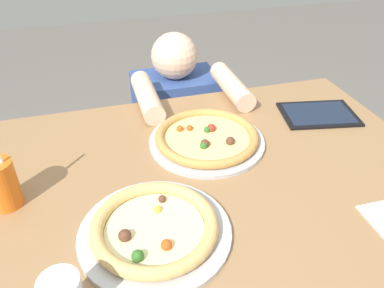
{
  "coord_description": "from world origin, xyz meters",
  "views": [
    {
      "loc": [
        -0.26,
        -0.76,
        1.39
      ],
      "look_at": [
        -0.02,
        0.1,
        0.78
      ],
      "focal_mm": 36.05,
      "sensor_mm": 36.0,
      "label": 1
    }
  ],
  "objects_px": {
    "pizza_far": "(207,138)",
    "tablet": "(318,114)",
    "drink_cup_colored": "(2,184)",
    "pizza_near": "(155,229)",
    "diner_seated": "(177,141)"
  },
  "relations": [
    {
      "from": "pizza_far",
      "to": "tablet",
      "type": "bearing_deg",
      "value": 7.78
    },
    {
      "from": "drink_cup_colored",
      "to": "tablet",
      "type": "distance_m",
      "value": 0.96
    },
    {
      "from": "pizza_near",
      "to": "pizza_far",
      "type": "relative_size",
      "value": 0.99
    },
    {
      "from": "diner_seated",
      "to": "tablet",
      "type": "bearing_deg",
      "value": -49.41
    },
    {
      "from": "pizza_far",
      "to": "drink_cup_colored",
      "type": "xyz_separation_m",
      "value": [
        -0.54,
        -0.11,
        0.04
      ]
    },
    {
      "from": "pizza_near",
      "to": "pizza_far",
      "type": "bearing_deg",
      "value": 54.72
    },
    {
      "from": "tablet",
      "to": "drink_cup_colored",
      "type": "bearing_deg",
      "value": -169.76
    },
    {
      "from": "pizza_near",
      "to": "pizza_far",
      "type": "height_order",
      "value": "pizza_near"
    },
    {
      "from": "tablet",
      "to": "diner_seated",
      "type": "distance_m",
      "value": 0.66
    },
    {
      "from": "pizza_near",
      "to": "drink_cup_colored",
      "type": "height_order",
      "value": "drink_cup_colored"
    },
    {
      "from": "pizza_near",
      "to": "pizza_far",
      "type": "xyz_separation_m",
      "value": [
        0.22,
        0.31,
        -0.0
      ]
    },
    {
      "from": "drink_cup_colored",
      "to": "tablet",
      "type": "height_order",
      "value": "drink_cup_colored"
    },
    {
      "from": "diner_seated",
      "to": "pizza_near",
      "type": "bearing_deg",
      "value": -107.03
    },
    {
      "from": "drink_cup_colored",
      "to": "diner_seated",
      "type": "bearing_deg",
      "value": 47.24
    },
    {
      "from": "pizza_near",
      "to": "diner_seated",
      "type": "xyz_separation_m",
      "value": [
        0.25,
        0.81,
        -0.34
      ]
    }
  ]
}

